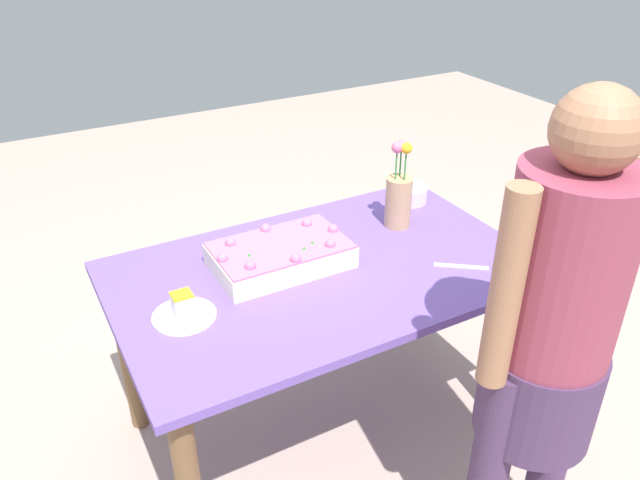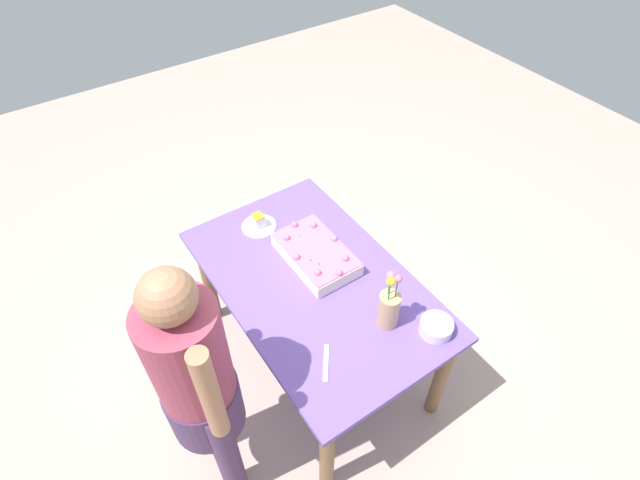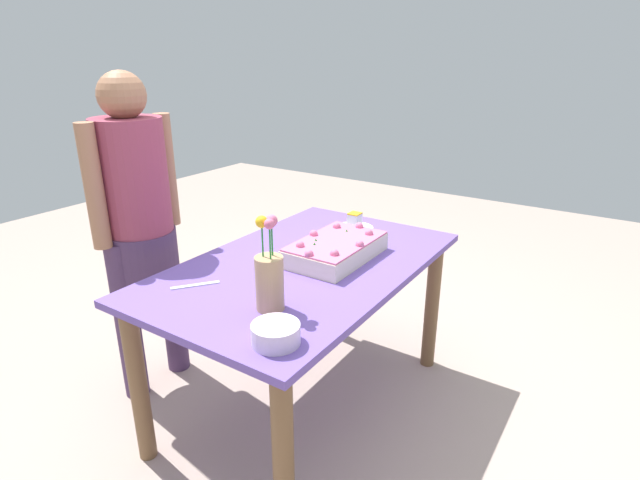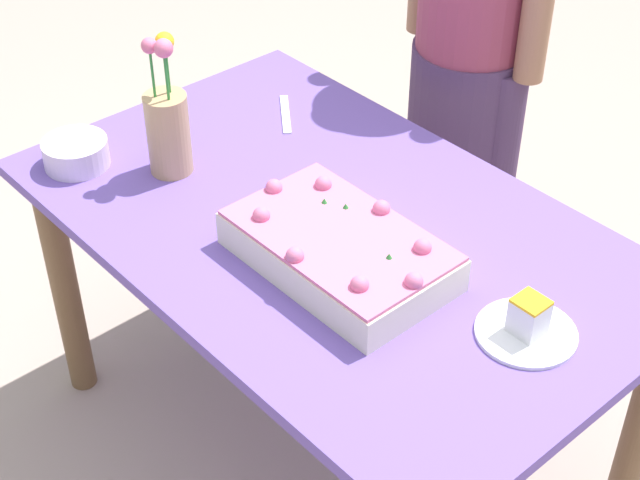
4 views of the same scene
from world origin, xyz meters
name	(u,v)px [view 3 (image 3 of 4)]	position (x,y,z in m)	size (l,w,h in m)	color
ground_plane	(306,403)	(0.00, 0.00, 0.00)	(8.00, 8.00, 0.00)	#AD968A
dining_table	(304,287)	(0.00, 0.00, 0.61)	(1.40, 0.86, 0.72)	#6A4EAA
sheet_cake	(336,249)	(0.12, -0.09, 0.76)	(0.45, 0.27, 0.10)	#ECE2C5
serving_plate_with_slice	(354,224)	(0.50, 0.04, 0.75)	(0.19, 0.19, 0.08)	white
cake_knife	(195,285)	(-0.41, 0.22, 0.72)	(0.18, 0.02, 0.00)	silver
flower_vase	(269,278)	(-0.39, -0.14, 0.84)	(0.10, 0.10, 0.34)	tan
fruit_bowl	(276,334)	(-0.56, -0.29, 0.75)	(0.15, 0.15, 0.06)	silver
person_standing	(138,219)	(-0.25, 0.73, 0.85)	(0.45, 0.31, 1.49)	#483155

